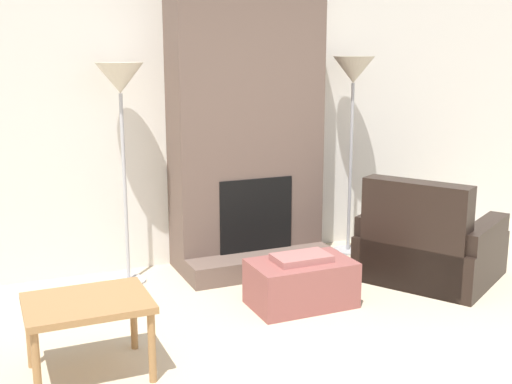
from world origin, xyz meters
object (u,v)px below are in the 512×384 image
floor_lamp_left (120,91)px  floor_lamp_right (353,81)px  armchair (427,249)px  ottoman (301,282)px  side_table (88,310)px

floor_lamp_left → floor_lamp_right: (2.08, 0.00, 0.04)m
armchair → floor_lamp_left: bearing=37.2°
ottoman → armchair: size_ratio=0.56×
floor_lamp_left → side_table: bearing=-110.5°
floor_lamp_right → ottoman: bearing=-135.5°
ottoman → floor_lamp_left: (-1.07, 1.00, 1.37)m
armchair → floor_lamp_right: size_ratio=0.74×
floor_lamp_right → side_table: bearing=-151.2°
armchair → side_table: bearing=69.7°
side_table → floor_lamp_right: size_ratio=0.39×
ottoman → floor_lamp_left: floor_lamp_left is taller
ottoman → side_table: side_table is taller
armchair → floor_lamp_left: 2.77m
ottoman → side_table: (-1.61, -0.45, 0.22)m
armchair → side_table: size_ratio=1.92×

